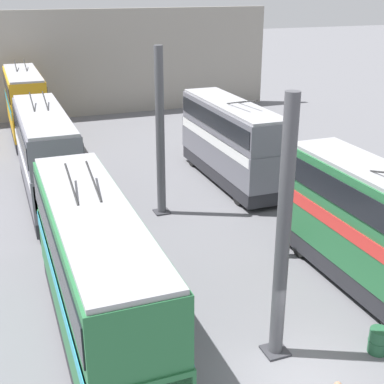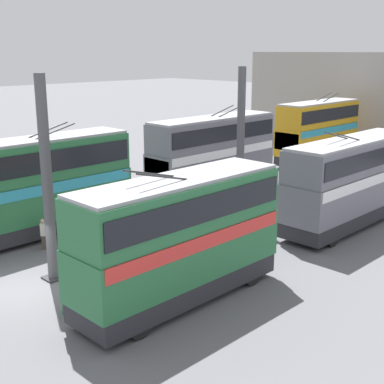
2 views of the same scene
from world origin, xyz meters
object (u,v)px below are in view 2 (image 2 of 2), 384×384
bus_right_far (318,128)px  oil_drum (70,302)px  person_by_right_row (43,233)px  bus_right_near (31,183)px  bus_right_mid (213,149)px  person_by_left_row (206,245)px  bus_left_far (351,177)px  bus_left_near (180,233)px

bus_right_far → oil_drum: (-30.22, -8.47, -2.55)m
bus_right_far → oil_drum: 31.49m
person_by_right_row → bus_right_near: bearing=109.4°
bus_right_mid → person_by_right_row: bus_right_mid is taller
person_by_left_row → person_by_right_row: size_ratio=1.07×
person_by_right_row → oil_drum: 7.16m
person_by_right_row → oil_drum: (-2.74, -6.60, -0.37)m
person_by_left_row → person_by_right_row: person_by_left_row is taller
bus_left_far → bus_right_mid: bus_right_mid is taller
bus_right_far → person_by_right_row: size_ratio=5.97×
bus_left_far → oil_drum: bearing=172.5°
bus_right_far → person_by_left_row: bearing=-159.3°
person_by_left_row → oil_drum: size_ratio=1.89×
bus_right_near → bus_right_mid: size_ratio=1.05×
bus_left_near → oil_drum: 4.81m
bus_right_near → oil_drum: bus_right_near is taller
bus_left_near → bus_right_mid: bearing=38.5°
bus_left_far → person_by_left_row: 9.88m
bus_left_near → person_by_left_row: (3.44, 1.89, -1.93)m
bus_right_mid → oil_drum: 19.12m
bus_right_near → oil_drum: (-3.31, -8.47, -2.49)m
bus_right_near → person_by_right_row: size_ratio=7.06×
bus_right_near → bus_right_far: size_ratio=1.18×
person_by_left_row → oil_drum: 7.03m
bus_right_far → bus_right_mid: bearing=180.0°
bus_right_mid → oil_drum: bearing=-153.5°
bus_right_mid → bus_right_far: bus_right_far is taller
bus_right_near → person_by_right_row: bearing=-107.0°
bus_left_far → oil_drum: size_ratio=11.60×
bus_left_near → bus_right_mid: 17.11m
bus_left_near → bus_right_near: bearing=91.4°
bus_left_near → bus_right_far: 28.69m
bus_right_far → oil_drum: size_ratio=10.58×
bus_left_far → bus_right_near: size_ratio=0.93×
bus_left_far → person_by_right_row: size_ratio=6.55×
bus_right_mid → person_by_left_row: bus_right_mid is taller
bus_left_far → bus_right_near: 16.97m
bus_left_far → person_by_right_row: bearing=147.5°
bus_left_near → person_by_right_row: bearing=95.4°
bus_right_near → bus_right_far: bus_right_far is taller
bus_left_near → oil_drum: bus_left_near is taller
person_by_left_row → bus_right_near: bearing=-139.6°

